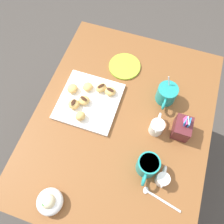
% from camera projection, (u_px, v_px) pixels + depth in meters
% --- Properties ---
extents(ground_plane, '(8.00, 8.00, 0.00)m').
position_uv_depth(ground_plane, '(118.00, 158.00, 1.69)').
color(ground_plane, '#423D38').
extents(dining_table, '(1.01, 0.79, 0.75)m').
position_uv_depth(dining_table, '(121.00, 131.00, 1.14)').
color(dining_table, brown).
rests_on(dining_table, ground_plane).
extents(pastry_plate_square, '(0.27, 0.27, 0.02)m').
position_uv_depth(pastry_plate_square, '(89.00, 101.00, 1.05)').
color(pastry_plate_square, white).
rests_on(pastry_plate_square, dining_table).
extents(coffee_mug_teal_left, '(0.13, 0.09, 0.13)m').
position_uv_depth(coffee_mug_teal_left, '(167.00, 94.00, 1.02)').
color(coffee_mug_teal_left, teal).
rests_on(coffee_mug_teal_left, dining_table).
extents(coffee_mug_teal_right, '(0.13, 0.09, 0.10)m').
position_uv_depth(coffee_mug_teal_right, '(148.00, 166.00, 0.88)').
color(coffee_mug_teal_right, teal).
rests_on(coffee_mug_teal_right, dining_table).
extents(cream_pitcher_white, '(0.10, 0.06, 0.07)m').
position_uv_depth(cream_pitcher_white, '(157.00, 126.00, 0.96)').
color(cream_pitcher_white, white).
rests_on(cream_pitcher_white, dining_table).
extents(sugar_caddy, '(0.09, 0.07, 0.11)m').
position_uv_depth(sugar_caddy, '(182.00, 128.00, 0.96)').
color(sugar_caddy, '#561E23').
rests_on(sugar_caddy, dining_table).
extents(ice_cream_bowl, '(0.10, 0.10, 0.08)m').
position_uv_depth(ice_cream_bowl, '(50.00, 201.00, 0.84)').
color(ice_cream_bowl, white).
rests_on(ice_cream_bowl, dining_table).
extents(chocolate_sauce_pitcher, '(0.09, 0.05, 0.06)m').
position_uv_depth(chocolate_sauce_pitcher, '(163.00, 179.00, 0.88)').
color(chocolate_sauce_pitcher, white).
rests_on(chocolate_sauce_pitcher, dining_table).
extents(saucer_lime_left, '(0.16, 0.16, 0.01)m').
position_uv_depth(saucer_lime_left, '(125.00, 66.00, 1.13)').
color(saucer_lime_left, '#9EC633').
rests_on(saucer_lime_left, dining_table).
extents(loose_spoon_near_saucer, '(0.05, 0.16, 0.01)m').
position_uv_depth(loose_spoon_near_saucer, '(157.00, 197.00, 0.88)').
color(loose_spoon_near_saucer, silver).
rests_on(loose_spoon_near_saucer, dining_table).
extents(beignet_0, '(0.06, 0.06, 0.03)m').
position_uv_depth(beignet_0, '(74.00, 104.00, 1.01)').
color(beignet_0, '#E5B260').
rests_on(beignet_0, pastry_plate_square).
extents(chocolate_drizzle_0, '(0.04, 0.02, 0.00)m').
position_uv_depth(chocolate_drizzle_0, '(73.00, 102.00, 1.00)').
color(chocolate_drizzle_0, '#381E11').
rests_on(chocolate_drizzle_0, beignet_0).
extents(beignet_1, '(0.06, 0.06, 0.03)m').
position_uv_depth(beignet_1, '(73.00, 89.00, 1.05)').
color(beignet_1, '#E5B260').
rests_on(beignet_1, pastry_plate_square).
extents(beignet_2, '(0.06, 0.06, 0.04)m').
position_uv_depth(beignet_2, '(80.00, 116.00, 0.99)').
color(beignet_2, '#E5B260').
rests_on(beignet_2, pastry_plate_square).
extents(beignet_3, '(0.05, 0.05, 0.03)m').
position_uv_depth(beignet_3, '(110.00, 91.00, 1.04)').
color(beignet_3, '#E5B260').
rests_on(beignet_3, pastry_plate_square).
extents(chocolate_drizzle_3, '(0.02, 0.04, 0.00)m').
position_uv_depth(chocolate_drizzle_3, '(110.00, 90.00, 1.03)').
color(chocolate_drizzle_3, '#381E11').
rests_on(chocolate_drizzle_3, beignet_3).
extents(beignet_4, '(0.05, 0.05, 0.03)m').
position_uv_depth(beignet_4, '(88.00, 87.00, 1.05)').
color(beignet_4, '#E5B260').
rests_on(beignet_4, pastry_plate_square).
extents(beignet_5, '(0.07, 0.06, 0.03)m').
position_uv_depth(beignet_5, '(101.00, 88.00, 1.05)').
color(beignet_5, '#E5B260').
rests_on(beignet_5, pastry_plate_square).
extents(chocolate_drizzle_5, '(0.04, 0.04, 0.00)m').
position_uv_depth(chocolate_drizzle_5, '(101.00, 86.00, 1.04)').
color(chocolate_drizzle_5, '#381E11').
rests_on(chocolate_drizzle_5, beignet_5).
extents(beignet_6, '(0.06, 0.06, 0.03)m').
position_uv_depth(beignet_6, '(84.00, 100.00, 1.02)').
color(beignet_6, '#E5B260').
rests_on(beignet_6, pastry_plate_square).
extents(chocolate_drizzle_6, '(0.03, 0.04, 0.00)m').
position_uv_depth(chocolate_drizzle_6, '(84.00, 99.00, 1.01)').
color(chocolate_drizzle_6, '#381E11').
rests_on(chocolate_drizzle_6, beignet_6).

